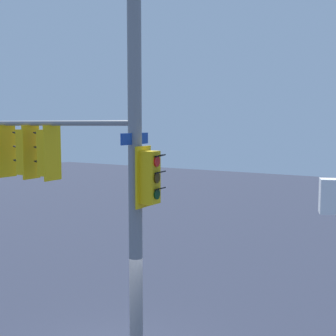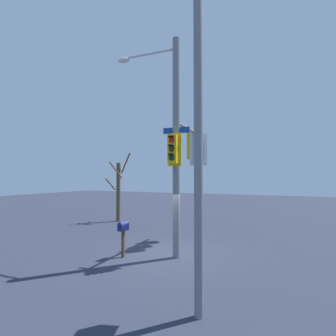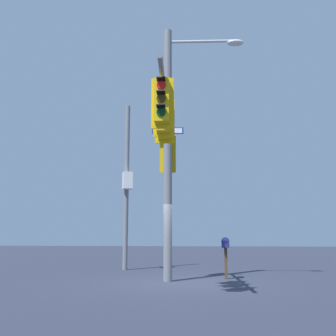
{
  "view_description": "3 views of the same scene",
  "coord_description": "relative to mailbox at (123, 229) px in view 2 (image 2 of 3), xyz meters",
  "views": [
    {
      "loc": [
        -5.75,
        7.19,
        5.37
      ],
      "look_at": [
        -0.82,
        -0.86,
        4.45
      ],
      "focal_mm": 47.77,
      "sensor_mm": 36.0,
      "label": 1
    },
    {
      "loc": [
        -10.09,
        -4.71,
        3.19
      ],
      "look_at": [
        0.09,
        0.06,
        3.57
      ],
      "focal_mm": 28.67,
      "sensor_mm": 36.0,
      "label": 2
    },
    {
      "loc": [
        12.37,
        0.76,
        1.48
      ],
      "look_at": [
        -0.1,
        -0.44,
        3.72
      ],
      "focal_mm": 40.22,
      "sensor_mm": 36.0,
      "label": 3
    }
  ],
  "objects": [
    {
      "name": "secondary_pole_assembly",
      "position": [
        -2.96,
        -4.15,
        2.65
      ],
      "size": [
        0.76,
        0.55,
        7.43
      ],
      "rotation": [
        0.0,
        0.0,
        0.32
      ],
      "color": "slate",
      "rests_on": "ground"
    },
    {
      "name": "mailbox",
      "position": [
        0.0,
        0.0,
        0.0
      ],
      "size": [
        0.47,
        0.29,
        1.41
      ],
      "rotation": [
        0.0,
        0.0,
        1.45
      ],
      "color": "#4C3823",
      "rests_on": "ground"
    },
    {
      "name": "ground_plane",
      "position": [
        1.11,
        -1.47,
        -1.11
      ],
      "size": [
        80.0,
        80.0,
        0.0
      ],
      "primitive_type": "plane",
      "color": "#292E3E"
    },
    {
      "name": "main_signal_pole_assembly",
      "position": [
        1.9,
        -1.78,
        3.61
      ],
      "size": [
        5.59,
        3.3,
        8.85
      ],
      "rotation": [
        0.0,
        0.0,
        0.06
      ],
      "color": "slate",
      "rests_on": "ground"
    },
    {
      "name": "bare_tree_behind_pole",
      "position": [
        7.11,
        5.33,
        1.19
      ],
      "size": [
        1.79,
        1.77,
        4.99
      ],
      "color": "brown",
      "rests_on": "ground"
    }
  ]
}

